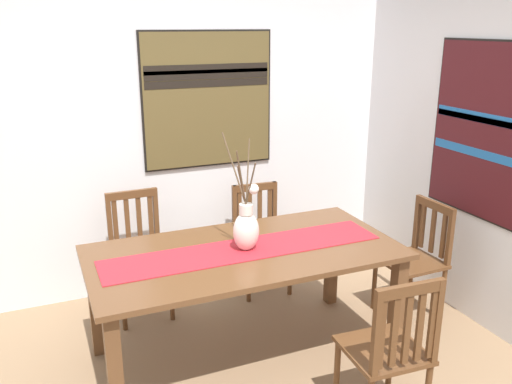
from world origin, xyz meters
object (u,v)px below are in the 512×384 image
at_px(chair_2, 260,235).
at_px(centerpiece_vase, 246,227).
at_px(painting_on_side_wall, 479,130).
at_px(painting_on_back_wall, 208,100).
at_px(chair_0, 390,349).
at_px(chair_3, 416,257).
at_px(dining_table, 244,264).
at_px(chair_1, 139,252).

bearing_deg(chair_2, centerpiece_vase, -118.16).
relative_size(chair_2, painting_on_side_wall, 0.70).
bearing_deg(painting_on_back_wall, chair_0, -82.54).
bearing_deg(painting_on_side_wall, chair_3, 162.00).
height_order(painting_on_back_wall, painting_on_side_wall, painting_on_back_wall).
xyz_separation_m(dining_table, painting_on_side_wall, (1.77, -0.10, 0.76)).
relative_size(dining_table, painting_on_back_wall, 1.80).
relative_size(centerpiece_vase, chair_0, 0.79).
bearing_deg(chair_1, chair_3, -24.17).
relative_size(centerpiece_vase, painting_on_back_wall, 0.67).
bearing_deg(chair_3, centerpiece_vase, -178.91).
bearing_deg(painting_on_side_wall, chair_0, -147.17).
distance_m(centerpiece_vase, painting_on_back_wall, 1.43).
height_order(centerpiece_vase, chair_0, centerpiece_vase).
bearing_deg(painting_on_back_wall, centerpiece_vase, -97.92).
height_order(dining_table, painting_on_back_wall, painting_on_back_wall).
bearing_deg(painting_on_back_wall, painting_on_side_wall, -40.55).
relative_size(centerpiece_vase, painting_on_side_wall, 0.59).
bearing_deg(chair_0, chair_3, 45.33).
height_order(chair_1, painting_on_side_wall, painting_on_side_wall).
bearing_deg(centerpiece_vase, chair_1, 120.76).
bearing_deg(dining_table, painting_on_side_wall, -3.14).
bearing_deg(painting_on_side_wall, dining_table, 176.86).
bearing_deg(chair_0, painting_on_back_wall, 97.46).
relative_size(centerpiece_vase, chair_1, 0.78).
relative_size(chair_1, chair_3, 1.06).
bearing_deg(chair_2, chair_0, -90.85).
xyz_separation_m(chair_0, chair_3, (0.94, 0.95, -0.02)).
height_order(chair_2, painting_on_back_wall, painting_on_back_wall).
relative_size(chair_2, chair_3, 0.98).
bearing_deg(centerpiece_vase, painting_on_back_wall, 82.08).
xyz_separation_m(chair_2, painting_on_back_wall, (-0.31, 0.35, 1.11)).
distance_m(centerpiece_vase, chair_0, 1.12).
bearing_deg(chair_0, dining_table, 116.92).
xyz_separation_m(chair_0, chair_1, (-0.99, 1.82, -0.00)).
bearing_deg(painting_on_side_wall, centerpiece_vase, 177.11).
height_order(centerpiece_vase, chair_3, centerpiece_vase).
bearing_deg(dining_table, chair_3, 0.73).
relative_size(chair_2, painting_on_back_wall, 0.80).
xyz_separation_m(centerpiece_vase, painting_on_back_wall, (0.18, 1.26, 0.64)).
xyz_separation_m(dining_table, chair_0, (0.47, -0.93, -0.19)).
bearing_deg(centerpiece_vase, chair_3, 1.09).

